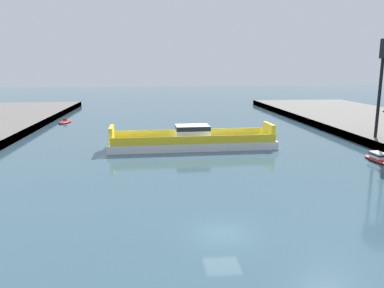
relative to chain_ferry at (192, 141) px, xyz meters
The scene contains 4 objects.
ground_plane 28.55m from the chain_ferry, 91.53° to the right, with size 400.00×400.00×0.00m, color #385666.
chain_ferry is the anchor object (origin of this frame).
moored_boat_near_right 24.28m from the chain_ferry, 25.29° to the right, with size 1.98×6.00×1.08m.
moored_boat_mid_left 36.29m from the chain_ferry, 130.90° to the left, with size 2.39×5.98×0.90m.
Camera 1 is at (-4.61, -24.34, 11.42)m, focal length 35.52 mm.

